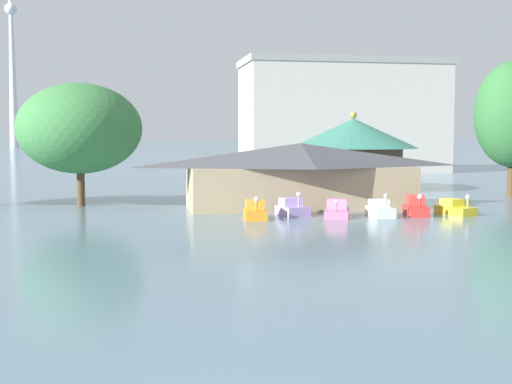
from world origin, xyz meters
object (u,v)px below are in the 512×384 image
Objects in this scene: pedal_boat_pink at (337,210)px; shoreline_tree_mid at (80,129)px; green_roof_pavilion at (353,150)px; distant_broadcast_tower at (11,26)px; background_building_block at (342,116)px; pedal_boat_lavender at (292,208)px; pedal_boat_white at (380,210)px; boathouse at (300,174)px; pedal_boat_red at (416,207)px; pedal_boat_orange at (255,211)px; pedal_boat_yellow at (455,208)px.

shoreline_tree_mid is at bearing -101.92° from pedal_boat_pink.
distant_broadcast_tower is (-77.11, 284.05, 53.83)m from green_roof_pavilion.
pedal_boat_pink is 59.72m from background_building_block.
pedal_boat_lavender is at bearing -32.14° from shoreline_tree_mid.
background_building_block is at bearing 74.14° from green_roof_pavilion.
pedal_boat_white is at bearing -28.62° from shoreline_tree_mid.
pedal_boat_white is at bearing -103.84° from green_roof_pavilion.
pedal_boat_pink is 0.17× the size of boathouse.
pedal_boat_lavender is 1.08× the size of pedal_boat_white.
shoreline_tree_mid is at bearing -80.23° from distant_broadcast_tower.
background_building_block is (12.43, 56.17, 7.98)m from pedal_boat_red.
distant_broadcast_tower is at bearing -166.06° from pedal_boat_white.
distant_broadcast_tower reaches higher than boathouse.
pedal_boat_orange is at bearing -71.68° from pedal_boat_pink.
pedal_boat_yellow is 0.17× the size of boathouse.
pedal_boat_pink is (5.68, -0.15, -0.02)m from pedal_boat_orange.
pedal_boat_lavender is 5.47m from boathouse.
green_roof_pavilion is at bearing 22.90° from shoreline_tree_mid.
pedal_boat_pink is at bearing -107.94° from background_building_block.
pedal_boat_yellow is at bearing -75.81° from distant_broadcast_tower.
pedal_boat_yellow is at bearing 71.14° from pedal_boat_lavender.
pedal_boat_red is 26.52m from shoreline_tree_mid.
green_roof_pavilion is at bearing -105.86° from background_building_block.
background_building_block is (19.24, 50.02, 5.91)m from boathouse.
pedal_boat_pink is 0.24× the size of green_roof_pavilion.
pedal_boat_orange is 0.28× the size of shoreline_tree_mid.
boathouse reaches higher than pedal_boat_yellow.
pedal_boat_orange is 0.88× the size of pedal_boat_pink.
pedal_boat_pink is 0.32× the size of shoreline_tree_mid.
green_roof_pavilion is (9.52, 15.79, 1.53)m from boathouse.
boathouse is at bearing -15.67° from shoreline_tree_mid.
pedal_boat_lavender reaches higher than pedal_boat_white.
distant_broadcast_tower reaches higher than shoreline_tree_mid.
pedal_boat_red is 58.08m from background_building_block.
pedal_boat_pink is 6.71m from boathouse.
pedal_boat_pink is at bearing -31.72° from shoreline_tree_mid.
pedal_boat_pink is at bearing -80.80° from boathouse.
boathouse is 53.92m from background_building_block.
pedal_boat_red is at bearing -97.04° from green_roof_pavilion.
shoreline_tree_mid is 0.32× the size of background_building_block.
boathouse is (1.75, 4.72, 2.13)m from pedal_boat_lavender.
background_building_block reaches higher than pedal_boat_red.
distant_broadcast_tower reaches higher than pedal_boat_red.
shoreline_tree_mid reaches higher than green_roof_pavilion.
background_building_block is at bearing 153.24° from pedal_boat_yellow.
green_roof_pavilion is at bearing 153.21° from pedal_boat_orange.
boathouse is at bearing -148.06° from pedal_boat_white.
distant_broadcast_tower reaches higher than background_building_block.
distant_broadcast_tower reaches higher than green_roof_pavilion.
background_building_block is (15.24, 56.64, 8.05)m from pedal_boat_white.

